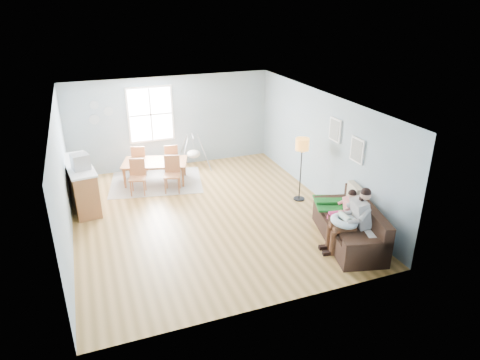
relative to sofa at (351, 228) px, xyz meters
name	(u,v)px	position (x,y,z in m)	size (l,w,h in m)	color
room	(203,115)	(-2.51, 2.21, 2.11)	(8.40, 9.40, 3.90)	olive
window	(151,114)	(-3.11, 5.68, 1.34)	(1.32, 0.08, 1.62)	white
pictures	(346,140)	(0.46, 1.16, 1.54)	(0.05, 1.34, 0.74)	white
wall_plates	(99,113)	(-4.51, 5.68, 1.52)	(0.67, 0.02, 0.66)	#A1B5C1
sofa	(351,228)	(0.00, 0.00, 0.00)	(1.40, 2.30, 0.87)	black
green_throw	(337,203)	(0.09, 0.71, 0.24)	(0.98, 0.80, 0.04)	#16631A
beige_pillow	(354,196)	(0.35, 0.49, 0.48)	(0.14, 0.52, 0.52)	tan
father	(352,218)	(-0.21, -0.27, 0.43)	(0.99, 0.54, 1.37)	gray
nursing_pillow	(344,221)	(-0.36, -0.23, 0.36)	(0.55, 0.55, 0.15)	silver
infant	(344,216)	(-0.36, -0.19, 0.45)	(0.14, 0.38, 0.14)	silver
toddler	(346,206)	(-0.03, 0.22, 0.43)	(0.59, 0.35, 0.89)	white
floor_lamp	(302,150)	(-0.06, 2.19, 1.04)	(0.33, 0.33, 1.63)	black
storage_cube	(376,244)	(0.13, -0.66, -0.04)	(0.59, 0.55, 0.54)	white
rug	(156,182)	(-3.28, 4.56, -0.30)	(2.47, 1.88, 0.01)	#A29C94
dining_table	(156,172)	(-3.28, 4.56, 0.00)	(1.73, 0.96, 0.61)	brown
chair_sw	(138,174)	(-3.82, 4.05, 0.21)	(0.50, 0.50, 0.92)	brown
chair_se	(172,171)	(-2.94, 3.88, 0.24)	(0.54, 0.54, 0.95)	brown
chair_nw	(139,158)	(-3.60, 5.25, 0.20)	(0.50, 0.50, 0.90)	brown
chair_ne	(171,157)	(-2.72, 5.08, 0.19)	(0.43, 0.43, 0.89)	brown
counter	(81,184)	(-5.21, 3.82, 0.24)	(0.81, 2.00, 1.09)	brown
monitor	(80,162)	(-5.15, 3.45, 0.96)	(0.45, 0.44, 0.36)	#A1A1A6
baby_swing	(194,153)	(-1.99, 5.31, 0.13)	(1.10, 1.12, 0.98)	#A1A1A6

